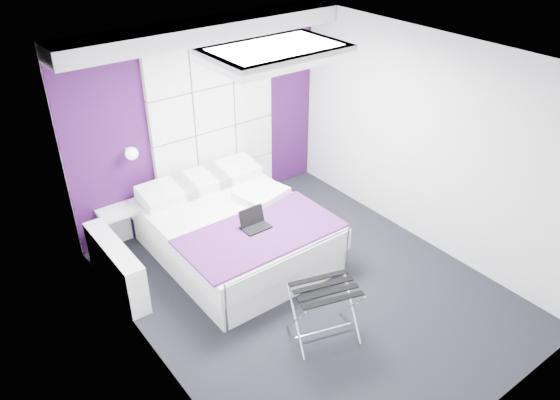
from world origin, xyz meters
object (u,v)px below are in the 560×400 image
wall_lamp (130,152)px  luggage_rack (324,313)px  laptop (254,222)px  bed (235,232)px  radiator (116,267)px  nightstand (117,212)px

wall_lamp → luggage_rack: 2.95m
laptop → bed: bearing=90.7°
radiator → laptop: bearing=-24.9°
wall_lamp → bed: wall_lamp is taller
luggage_rack → radiator: bearing=141.2°
bed → laptop: laptop is taller
luggage_rack → laptop: 1.35m
radiator → luggage_rack: 2.37m
radiator → bed: 1.43m
bed → nightstand: bearing=137.9°
radiator → bed: bed is taller
luggage_rack → nightstand: bearing=127.2°
laptop → wall_lamp: bearing=119.0°
radiator → luggage_rack: size_ratio=1.92×
bed → laptop: (0.00, -0.41, 0.35)m
bed → nightstand: bed is taller
wall_lamp → nightstand: bearing=-172.3°
radiator → bed: bearing=-9.7°
radiator → nightstand: radiator is taller
wall_lamp → nightstand: size_ratio=0.35×
wall_lamp → laptop: wall_lamp is taller
nightstand → radiator: bearing=-115.6°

